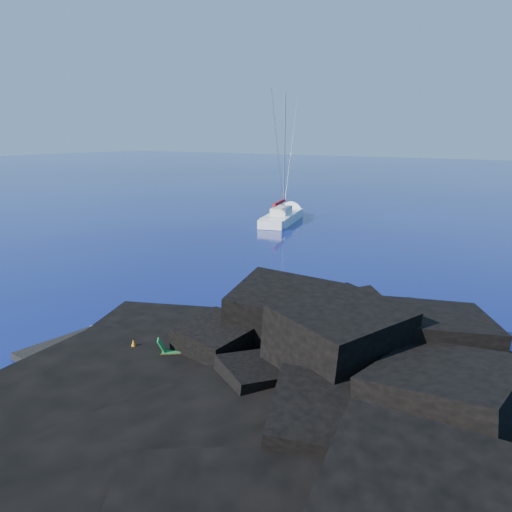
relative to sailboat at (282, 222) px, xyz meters
The scene contains 9 objects.
ground 37.41m from the sailboat, 77.87° to the right, with size 400.00×400.00×0.00m, color #04043E.
headland 39.53m from the sailboat, 58.14° to the right, with size 24.00×24.00×3.60m, color black, non-canonical shape.
beach 38.13m from the sailboat, 71.08° to the right, with size 8.50×6.00×0.70m, color black.
surf_foam 34.09m from the sailboat, 67.83° to the right, with size 10.00×8.00×0.06m, color white, non-canonical shape.
sailboat is the anchor object (origin of this frame).
deck_chair 37.80m from the sailboat, 67.29° to the right, with size 1.47×0.64×1.01m, color #1B7B34, non-canonical shape.
towel 39.45m from the sailboat, 71.46° to the right, with size 2.02×0.96×0.05m, color silver.
sunbather 39.46m from the sailboat, 71.46° to the right, with size 1.72×0.42×0.23m, color tan, non-canonical shape.
marker_cone 37.57m from the sailboat, 70.61° to the right, with size 0.38×0.38×0.59m, color orange.
Camera 1 is at (20.88, -13.67, 10.16)m, focal length 35.00 mm.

